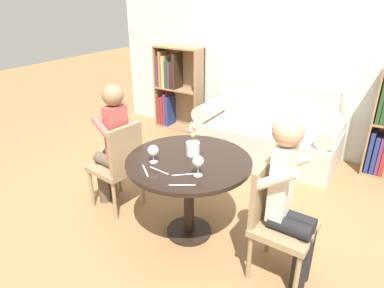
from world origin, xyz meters
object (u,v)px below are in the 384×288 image
(chair_left, at_px, (119,163))
(chair_right, at_px, (276,217))
(bookshelf_left, at_px, (175,87))
(wine_glass_right, at_px, (198,162))
(person_left, at_px, (112,145))
(flower_vase, at_px, (193,147))
(person_right, at_px, (290,198))
(wine_glass_left, at_px, (153,151))
(couch, at_px, (266,134))

(chair_left, height_order, chair_right, same)
(bookshelf_left, distance_m, wine_glass_right, 2.95)
(person_left, relative_size, wine_glass_right, 7.76)
(chair_right, height_order, wine_glass_right, same)
(bookshelf_left, bearing_deg, chair_left, -68.68)
(chair_left, xyz_separation_m, person_left, (-0.09, 0.02, 0.17))
(flower_vase, bearing_deg, wine_glass_right, -52.00)
(person_right, relative_size, wine_glass_left, 8.68)
(chair_left, bearing_deg, flower_vase, 105.17)
(person_left, height_order, wine_glass_right, person_left)
(wine_glass_right, relative_size, flower_vase, 0.65)
(person_right, height_order, wine_glass_right, person_right)
(bookshelf_left, height_order, chair_left, bookshelf_left)
(bookshelf_left, relative_size, person_right, 0.98)
(person_left, bearing_deg, wine_glass_left, 80.46)
(wine_glass_left, bearing_deg, couch, 83.99)
(person_right, height_order, wine_glass_left, person_right)
(chair_right, bearing_deg, wine_glass_left, 100.36)
(couch, xyz_separation_m, chair_right, (0.78, -1.91, 0.18))
(wine_glass_left, bearing_deg, person_left, 163.48)
(flower_vase, bearing_deg, chair_left, -171.80)
(couch, height_order, flower_vase, flower_vase)
(couch, xyz_separation_m, wine_glass_right, (0.20, -2.06, 0.54))
(wine_glass_left, bearing_deg, chair_right, 8.27)
(person_right, relative_size, flower_vase, 5.18)
(bookshelf_left, bearing_deg, chair_right, -42.24)
(chair_left, height_order, person_right, person_right)
(wine_glass_right, bearing_deg, bookshelf_left, 128.09)
(chair_right, bearing_deg, flower_vase, 82.18)
(bookshelf_left, height_order, person_left, same)
(bookshelf_left, bearing_deg, person_right, -41.32)
(couch, bearing_deg, chair_left, -112.50)
(couch, bearing_deg, chair_right, -67.84)
(flower_vase, bearing_deg, wine_glass_left, -124.61)
(chair_right, distance_m, wine_glass_right, 0.70)
(couch, distance_m, wine_glass_right, 2.14)
(chair_left, relative_size, chair_right, 1.00)
(wine_glass_left, relative_size, flower_vase, 0.60)
(bookshelf_left, distance_m, person_right, 3.31)
(couch, height_order, wine_glass_right, couch)
(bookshelf_left, distance_m, flower_vase, 2.59)
(chair_right, bearing_deg, couch, 24.25)
(chair_left, height_order, wine_glass_right, same)
(wine_glass_left, distance_m, wine_glass_right, 0.42)
(chair_right, relative_size, wine_glass_left, 6.08)
(couch, distance_m, person_right, 2.14)
(bookshelf_left, relative_size, flower_vase, 5.07)
(chair_right, distance_m, wine_glass_left, 1.06)
(person_left, bearing_deg, chair_left, 85.37)
(person_left, distance_m, wine_glass_left, 0.70)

